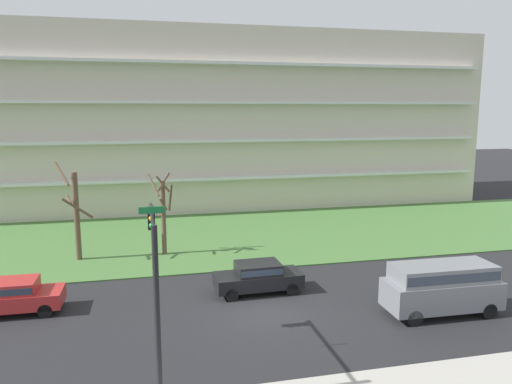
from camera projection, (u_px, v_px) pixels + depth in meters
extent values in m
plane|color=#232326|center=(265.00, 312.00, 22.60)|extent=(160.00, 160.00, 0.00)
cube|color=#477238|center=(218.00, 236.00, 36.03)|extent=(80.00, 16.00, 0.08)
cube|color=beige|center=(195.00, 120.00, 48.10)|extent=(54.58, 11.95, 16.39)
cube|color=silver|center=(205.00, 179.00, 42.75)|extent=(52.39, 0.90, 0.24)
cube|color=silver|center=(204.00, 141.00, 42.21)|extent=(52.39, 0.90, 0.24)
cube|color=silver|center=(203.00, 102.00, 41.66)|extent=(52.39, 0.90, 0.24)
cube|color=silver|center=(202.00, 62.00, 41.12)|extent=(52.39, 0.90, 0.24)
cylinder|color=brown|center=(77.00, 217.00, 29.92)|extent=(0.34, 0.34, 5.51)
cylinder|color=brown|center=(78.00, 208.00, 29.07)|extent=(1.74, 0.53, 1.39)
cylinder|color=brown|center=(62.00, 174.00, 28.91)|extent=(1.04, 1.45, 1.34)
cylinder|color=brown|center=(69.00, 200.00, 29.50)|extent=(0.50, 0.85, 0.55)
cylinder|color=brown|center=(164.00, 218.00, 31.15)|extent=(0.29, 0.29, 4.82)
cylinder|color=brown|center=(163.00, 184.00, 30.41)|extent=(0.88, 0.16, 1.08)
cylinder|color=brown|center=(153.00, 185.00, 30.38)|extent=(0.73, 1.29, 1.32)
cylinder|color=brown|center=(171.00, 197.00, 31.12)|extent=(0.30, 1.09, 1.91)
cylinder|color=brown|center=(163.00, 205.00, 30.80)|extent=(0.54, 0.15, 0.78)
cylinder|color=brown|center=(164.00, 182.00, 31.15)|extent=(0.87, 0.34, 1.23)
cylinder|color=brown|center=(156.00, 209.00, 30.58)|extent=(0.88, 1.09, 0.78)
cube|color=#B22828|center=(12.00, 300.00, 22.37)|extent=(4.43, 1.89, 0.70)
cube|color=#B22828|center=(11.00, 286.00, 22.26)|extent=(2.23, 1.70, 0.55)
cube|color=#2D3847|center=(11.00, 286.00, 22.26)|extent=(2.19, 1.73, 0.30)
cylinder|color=black|center=(45.00, 311.00, 21.98)|extent=(0.64, 0.23, 0.64)
cylinder|color=black|center=(52.00, 298.00, 23.50)|extent=(0.64, 0.23, 0.64)
cube|color=slate|center=(442.00, 293.00, 22.25)|extent=(5.24, 2.11, 1.25)
cube|color=slate|center=(443.00, 272.00, 22.09)|extent=(4.64, 1.94, 0.75)
cube|color=#2D3847|center=(443.00, 272.00, 22.09)|extent=(4.55, 1.98, 0.41)
cylinder|color=black|center=(464.00, 296.00, 23.58)|extent=(0.72, 0.24, 0.72)
cylinder|color=black|center=(489.00, 311.00, 21.87)|extent=(0.72, 0.24, 0.72)
cylinder|color=black|center=(395.00, 302.00, 22.84)|extent=(0.72, 0.24, 0.72)
cylinder|color=black|center=(414.00, 318.00, 21.13)|extent=(0.72, 0.24, 0.72)
cube|color=black|center=(258.00, 280.00, 24.95)|extent=(4.45, 1.92, 0.70)
cube|color=black|center=(258.00, 268.00, 24.84)|extent=(2.24, 1.72, 0.55)
cube|color=#2D3847|center=(258.00, 268.00, 24.84)|extent=(2.20, 1.75, 0.30)
cylinder|color=black|center=(232.00, 295.00, 23.87)|extent=(0.65, 0.24, 0.64)
cylinder|color=black|center=(225.00, 284.00, 25.37)|extent=(0.65, 0.24, 0.64)
cylinder|color=black|center=(292.00, 289.00, 24.64)|extent=(0.65, 0.24, 0.64)
cylinder|color=black|center=(282.00, 279.00, 26.14)|extent=(0.65, 0.24, 0.64)
cylinder|color=black|center=(157.00, 322.00, 14.65)|extent=(0.18, 0.18, 5.92)
cylinder|color=black|center=(152.00, 219.00, 16.82)|extent=(0.12, 5.40, 0.12)
cube|color=black|center=(151.00, 218.00, 19.21)|extent=(0.28, 0.28, 0.90)
sphere|color=red|center=(151.00, 211.00, 19.01)|extent=(0.20, 0.20, 0.20)
sphere|color=#F2A519|center=(151.00, 218.00, 19.06)|extent=(0.20, 0.20, 0.20)
sphere|color=green|center=(152.00, 226.00, 19.10)|extent=(0.20, 0.20, 0.20)
cube|color=#197238|center=(152.00, 210.00, 17.04)|extent=(0.90, 0.04, 0.24)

